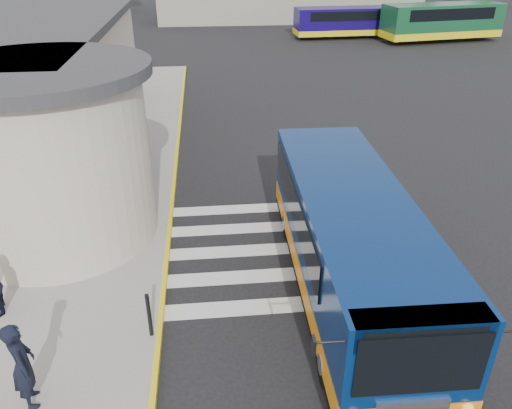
{
  "coord_description": "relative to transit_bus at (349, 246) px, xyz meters",
  "views": [
    {
      "loc": [
        -2.79,
        -12.34,
        7.74
      ],
      "look_at": [
        -1.58,
        -0.5,
        1.29
      ],
      "focal_mm": 35.0,
      "sensor_mm": 36.0,
      "label": 1
    }
  ],
  "objects": [
    {
      "name": "ground",
      "position": [
        -0.42,
        2.72,
        -1.26
      ],
      "size": [
        140.0,
        140.0,
        0.0
      ],
      "primitive_type": "plane",
      "color": "black",
      "rests_on": "ground"
    },
    {
      "name": "sidewalk",
      "position": [
        -9.42,
        6.72,
        -1.19
      ],
      "size": [
        10.0,
        34.0,
        0.15
      ],
      "primitive_type": "cube",
      "color": "gray",
      "rests_on": "ground"
    },
    {
      "name": "curb_strip",
      "position": [
        -4.47,
        6.72,
        -1.18
      ],
      "size": [
        0.12,
        34.0,
        0.16
      ],
      "primitive_type": "cube",
      "color": "yellow",
      "rests_on": "ground"
    },
    {
      "name": "crosswalk",
      "position": [
        -0.92,
        1.92,
        -1.26
      ],
      "size": [
        8.0,
        5.35,
        0.01
      ],
      "color": "silver",
      "rests_on": "ground"
    },
    {
      "name": "transit_bus",
      "position": [
        0.0,
        0.0,
        0.0
      ],
      "size": [
        3.41,
        9.41,
        2.64
      ],
      "rotation": [
        0.0,
        0.0,
        -0.02
      ],
      "color": "#072055",
      "rests_on": "ground"
    },
    {
      "name": "pedestrian_a",
      "position": [
        -6.66,
        -2.85,
        -0.2
      ],
      "size": [
        0.64,
        0.78,
        1.82
      ],
      "primitive_type": "imported",
      "rotation": [
        0.0,
        0.0,
        1.94
      ],
      "color": "black",
      "rests_on": "sidewalk"
    },
    {
      "name": "bollard",
      "position": [
        -4.62,
        -1.32,
        -0.57
      ],
      "size": [
        0.09,
        0.09,
        1.08
      ],
      "primitive_type": "cylinder",
      "color": "black",
      "rests_on": "sidewalk"
    },
    {
      "name": "far_bus_a",
      "position": [
        8.58,
        33.45,
        0.1
      ],
      "size": [
        8.26,
        2.7,
        2.1
      ],
      "rotation": [
        0.0,
        0.0,
        1.62
      ],
      "color": "#12064F",
      "rests_on": "ground"
    },
    {
      "name": "far_bus_b",
      "position": [
        16.09,
        31.14,
        0.37
      ],
      "size": [
        10.02,
        4.23,
        2.51
      ],
      "rotation": [
        0.0,
        0.0,
        1.73
      ],
      "color": "#134829",
      "rests_on": "ground"
    }
  ]
}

